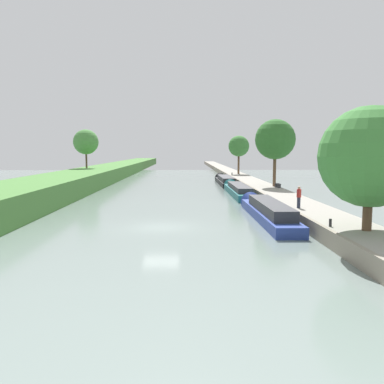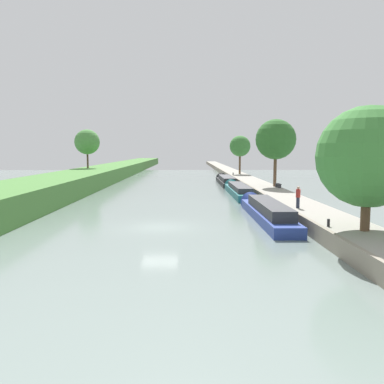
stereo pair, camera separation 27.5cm
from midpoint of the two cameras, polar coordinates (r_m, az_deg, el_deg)
ground_plane at (r=27.55m, az=-4.82°, el=-5.10°), size 160.00×160.00×0.00m
right_towpath at (r=29.04m, az=18.34°, el=-3.84°), size 3.36×260.00×0.97m
stone_quay at (r=28.49m, az=14.90°, el=-3.88°), size 0.25×260.00×1.02m
narrowboat_blue at (r=31.28m, az=10.51°, el=-2.69°), size 2.00×14.96×2.08m
narrowboat_teal at (r=47.80m, az=6.48°, el=0.30°), size 1.98×15.58×1.89m
narrowboat_black at (r=63.11m, az=4.64°, el=1.69°), size 2.13×15.36×2.03m
tree_rightbank_near at (r=23.11m, az=24.17°, el=4.69°), size 5.46×5.46×6.76m
tree_rightbank_midnear at (r=48.66m, az=11.85°, el=7.49°), size 4.84×4.84×8.11m
tree_rightbank_midfar at (r=73.44m, az=6.72°, el=6.63°), size 3.85×3.85×7.08m
tree_leftbank_downstream at (r=70.66m, az=-15.30°, el=7.04°), size 4.30×4.30×6.68m
person_walking at (r=30.76m, az=15.04°, el=-0.65°), size 0.34×0.34×1.66m
mooring_bollard_near at (r=23.89m, az=19.18°, el=-4.24°), size 0.16×0.16×0.45m
mooring_bollard_far at (r=69.70m, az=5.73°, el=2.64°), size 0.16×0.16×0.45m
park_bench at (r=47.21m, az=12.23°, el=1.06°), size 0.44×1.50×0.47m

